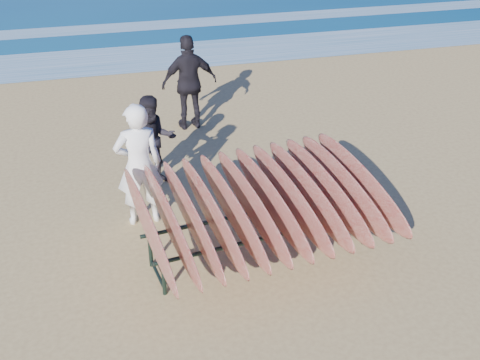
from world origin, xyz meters
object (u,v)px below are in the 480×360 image
Objects in this scene: person_white at (139,165)px; person_dark_b at (189,83)px; person_dark_a at (154,141)px; surfboard_rack at (261,203)px.

person_dark_b is (1.40, 3.35, -0.00)m from person_white.
person_dark_b is (1.03, 2.18, 0.18)m from person_dark_a.
person_white is at bearing 62.78° from person_dark_b.
person_dark_b is at bearing 83.58° from surfboard_rack.
surfboard_rack is at bearing 86.31° from person_dark_b.
person_dark_b is (-0.07, 4.67, 0.12)m from surfboard_rack.
person_dark_b is at bearing -115.46° from person_white.
person_white is 1.24m from person_dark_a.
person_white is 1.00× the size of person_dark_b.
person_white reaches higher than surfboard_rack.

